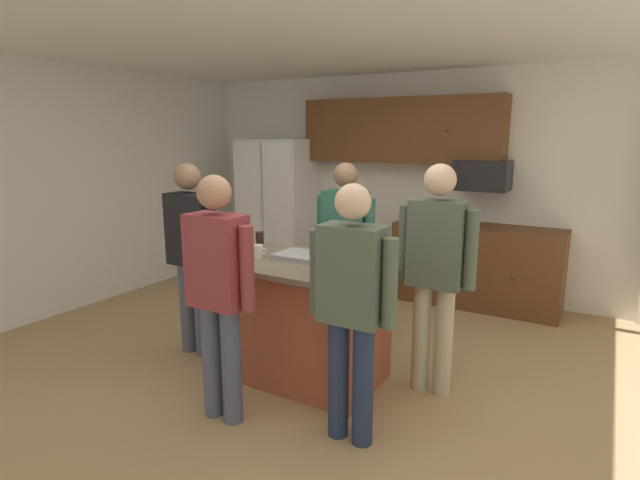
% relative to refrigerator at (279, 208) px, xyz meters
% --- Properties ---
extents(floor, '(7.04, 7.04, 0.00)m').
position_rel_refrigerator_xyz_m(floor, '(2.00, -2.38, -0.91)').
color(floor, tan).
rests_on(floor, ground).
extents(ceiling, '(7.04, 7.04, 0.00)m').
position_rel_refrigerator_xyz_m(ceiling, '(2.00, -2.38, 1.69)').
color(ceiling, white).
extents(back_wall, '(6.40, 0.10, 2.60)m').
position_rel_refrigerator_xyz_m(back_wall, '(2.00, 0.42, 0.39)').
color(back_wall, white).
rests_on(back_wall, ground).
extents(side_wall_left, '(0.10, 5.60, 2.60)m').
position_rel_refrigerator_xyz_m(side_wall_left, '(-1.20, -2.38, 0.39)').
color(side_wall_left, white).
rests_on(side_wall_left, ground).
extents(cabinet_run_upper, '(2.40, 0.38, 0.75)m').
position_rel_refrigerator_xyz_m(cabinet_run_upper, '(1.60, 0.22, 1.01)').
color(cabinet_run_upper, brown).
extents(cabinet_run_lower, '(1.80, 0.63, 0.90)m').
position_rel_refrigerator_xyz_m(cabinet_run_lower, '(2.60, 0.10, -0.46)').
color(cabinet_run_lower, brown).
rests_on(cabinet_run_lower, ground).
extents(refrigerator, '(0.92, 0.76, 1.83)m').
position_rel_refrigerator_xyz_m(refrigerator, '(0.00, 0.00, 0.00)').
color(refrigerator, white).
rests_on(refrigerator, ground).
extents(microwave_over_range, '(0.56, 0.40, 0.32)m').
position_rel_refrigerator_xyz_m(microwave_over_range, '(2.60, 0.12, 0.54)').
color(microwave_over_range, black).
extents(kitchen_island, '(1.37, 0.87, 0.94)m').
position_rel_refrigerator_xyz_m(kitchen_island, '(1.83, -2.34, -0.44)').
color(kitchen_island, '#9E4C33').
rests_on(kitchen_island, ground).
extents(person_elder_center, '(0.57, 0.22, 1.65)m').
position_rel_refrigerator_xyz_m(person_elder_center, '(1.80, -1.55, 0.03)').
color(person_elder_center, '#4C5166').
rests_on(person_elder_center, ground).
extents(person_guest_by_door, '(0.57, 0.22, 1.62)m').
position_rel_refrigerator_xyz_m(person_guest_by_door, '(2.55, -2.90, 0.01)').
color(person_guest_by_door, '#232D4C').
rests_on(person_guest_by_door, ground).
extents(person_guest_left, '(0.57, 0.22, 1.66)m').
position_rel_refrigerator_xyz_m(person_guest_left, '(0.80, -2.44, 0.04)').
color(person_guest_left, '#4C5166').
rests_on(person_guest_left, ground).
extents(person_host_foreground, '(0.57, 0.22, 1.69)m').
position_rel_refrigerator_xyz_m(person_host_foreground, '(2.79, -2.06, 0.07)').
color(person_host_foreground, tan).
rests_on(person_host_foreground, ground).
extents(person_guest_right, '(0.57, 0.22, 1.65)m').
position_rel_refrigerator_xyz_m(person_guest_right, '(1.70, -3.12, 0.03)').
color(person_guest_right, '#4C5166').
rests_on(person_guest_right, ground).
extents(glass_short_whisky, '(0.07, 0.07, 0.16)m').
position_rel_refrigerator_xyz_m(glass_short_whisky, '(1.34, -2.20, 0.11)').
color(glass_short_whisky, black).
rests_on(glass_short_whisky, kitchen_island).
extents(glass_pilsner, '(0.08, 0.08, 0.13)m').
position_rel_refrigerator_xyz_m(glass_pilsner, '(2.08, -2.06, 0.09)').
color(glass_pilsner, black).
rests_on(glass_pilsner, kitchen_island).
extents(mug_ceramic_white, '(0.12, 0.08, 0.10)m').
position_rel_refrigerator_xyz_m(mug_ceramic_white, '(1.48, -2.40, 0.08)').
color(mug_ceramic_white, white).
rests_on(mug_ceramic_white, kitchen_island).
extents(tumbler_amber, '(0.07, 0.07, 0.15)m').
position_rel_refrigerator_xyz_m(tumbler_amber, '(2.16, -2.58, 0.10)').
color(tumbler_amber, black).
rests_on(tumbler_amber, kitchen_island).
extents(serving_tray, '(0.44, 0.30, 0.04)m').
position_rel_refrigerator_xyz_m(serving_tray, '(1.83, -2.27, 0.05)').
color(serving_tray, '#B7B7BC').
rests_on(serving_tray, kitchen_island).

